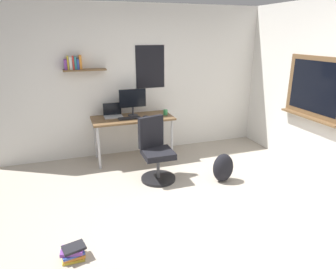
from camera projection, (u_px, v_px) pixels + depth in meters
ground_plane at (184, 221)px, 3.54m from camera, size 5.20×5.20×0.00m
wall_back at (134, 81)px, 5.31m from camera, size 5.00×0.30×2.60m
desk at (133, 122)px, 5.12m from camera, size 1.37×0.63×0.75m
office_chair at (156, 153)px, 4.47m from camera, size 0.52×0.54×0.95m
laptop at (113, 114)px, 5.12m from camera, size 0.31×0.21×0.23m
monitor_primary at (133, 100)px, 5.11m from camera, size 0.46×0.17×0.46m
keyboard at (130, 118)px, 5.00m from camera, size 0.37×0.13×0.02m
computer_mouse at (146, 116)px, 5.09m from camera, size 0.10×0.06×0.03m
coffee_mug at (165, 112)px, 5.24m from camera, size 0.08×0.08×0.09m
backpack at (223, 168)px, 4.44m from camera, size 0.32×0.22×0.44m
book_stack_on_floor at (73, 252)px, 2.93m from camera, size 0.26×0.20×0.14m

